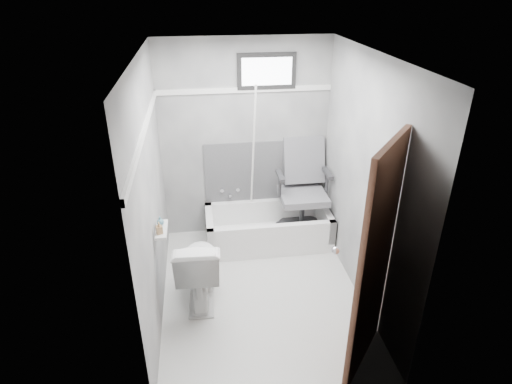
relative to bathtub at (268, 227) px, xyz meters
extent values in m
plane|color=white|center=(-0.23, -0.93, -0.21)|extent=(2.60, 2.60, 0.00)
plane|color=silver|center=(-0.23, -0.93, 2.19)|extent=(2.60, 2.60, 0.00)
cube|color=slate|center=(-0.23, 0.37, 0.99)|extent=(2.00, 0.02, 2.40)
cube|color=slate|center=(-0.23, -2.23, 0.99)|extent=(2.00, 0.02, 2.40)
cube|color=slate|center=(-1.23, -0.93, 0.99)|extent=(0.02, 2.60, 2.40)
cube|color=slate|center=(0.77, -0.93, 0.99)|extent=(0.02, 2.60, 2.40)
imported|color=white|center=(-0.85, -0.94, 0.17)|extent=(0.47, 0.80, 0.77)
cube|color=#4C4C4F|center=(0.02, 0.36, 0.59)|extent=(1.50, 0.02, 0.78)
cube|color=white|center=(-0.23, 0.36, 1.61)|extent=(2.00, 0.02, 0.06)
cube|color=white|center=(-1.22, -0.93, 1.61)|extent=(0.02, 2.60, 0.06)
cylinder|color=white|center=(-0.17, 0.13, 0.84)|extent=(0.02, 0.54, 1.89)
cube|color=silver|center=(-1.16, -1.02, 0.69)|extent=(0.10, 0.32, 0.02)
imported|color=#A37C51|center=(-1.17, -1.10, 0.76)|extent=(0.07, 0.07, 0.12)
imported|color=teal|center=(-1.17, -0.96, 0.75)|extent=(0.07, 0.07, 0.09)
camera|label=1|loc=(-0.77, -4.42, 2.75)|focal=30.00mm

